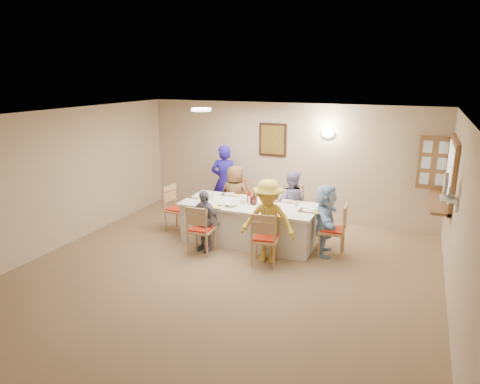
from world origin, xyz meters
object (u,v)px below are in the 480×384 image
at_px(serving_hatch, 451,173).
at_px(diner_front_left, 204,221).
at_px(desk_fan, 448,188).
at_px(caregiver, 225,182).
at_px(diner_back_right, 291,203).
at_px(chair_back_left, 237,203).
at_px(chair_left_end, 178,209).
at_px(chair_back_right, 292,210).
at_px(condiment_ketchup, 249,196).
at_px(chair_right_end, 332,229).
at_px(chair_front_right, 265,238).
at_px(diner_front_right, 268,221).
at_px(chair_front_left, 201,229).
at_px(diner_right_end, 325,220).
at_px(diner_back_left, 235,197).
at_px(dining_table, 250,223).

bearing_deg(serving_hatch, diner_front_left, -160.48).
xyz_separation_m(desk_fan, caregiver, (-4.28, 1.78, -0.74)).
relative_size(diner_back_right, caregiver, 0.80).
xyz_separation_m(chair_back_left, chair_left_end, (-0.95, -0.80, -0.02)).
distance_m(serving_hatch, desk_fan, 1.36).
xyz_separation_m(chair_back_right, condiment_ketchup, (-0.63, -0.75, 0.41)).
bearing_deg(diner_back_right, chair_right_end, 141.55).
xyz_separation_m(chair_back_right, chair_left_end, (-2.15, -0.80, -0.01)).
bearing_deg(chair_front_right, diner_front_right, -98.67).
height_order(diner_front_left, diner_front_right, diner_front_right).
bearing_deg(chair_left_end, desk_fan, -92.14).
relative_size(desk_fan, chair_back_right, 0.31).
bearing_deg(diner_front_right, caregiver, 127.66).
bearing_deg(chair_front_left, diner_right_end, -162.95).
relative_size(chair_front_left, chair_front_right, 0.96).
bearing_deg(chair_back_right, chair_front_right, -101.31).
bearing_deg(diner_back_right, condiment_ketchup, 41.95).
relative_size(chair_front_right, diner_back_right, 0.72).
height_order(diner_back_left, caregiver, caregiver).
height_order(chair_front_right, diner_front_right, diner_front_right).
bearing_deg(chair_left_end, chair_right_end, -84.57).
distance_m(chair_back_left, diner_front_right, 1.92).
height_order(serving_hatch, desk_fan, serving_hatch).
height_order(serving_hatch, chair_front_right, serving_hatch).
relative_size(chair_back_right, diner_back_left, 0.73).
bearing_deg(diner_front_right, chair_left_end, 158.07).
distance_m(desk_fan, chair_front_right, 2.84).
height_order(chair_right_end, caregiver, caregiver).
bearing_deg(serving_hatch, chair_left_end, -171.67).
bearing_deg(chair_back_left, chair_left_end, -148.40).
bearing_deg(chair_left_end, diner_back_right, -67.02).
bearing_deg(chair_back_left, chair_back_right, -8.50).
xyz_separation_m(chair_front_left, chair_right_end, (2.15, 0.80, 0.02)).
xyz_separation_m(chair_back_left, diner_back_left, (0.00, -0.12, 0.16)).
xyz_separation_m(chair_back_left, chair_front_left, (0.00, -1.60, -0.04)).
bearing_deg(caregiver, diner_right_end, 142.58).
height_order(chair_back_left, chair_front_left, chair_back_left).
distance_m(chair_left_end, diner_right_end, 2.97).
xyz_separation_m(chair_front_left, chair_front_right, (1.20, 0.00, 0.02)).
relative_size(chair_front_right, chair_right_end, 0.99).
distance_m(desk_fan, chair_back_left, 4.22).
bearing_deg(caregiver, chair_front_left, 90.54).
relative_size(desk_fan, chair_front_left, 0.33).
bearing_deg(diner_back_left, condiment_ketchup, 132.15).
distance_m(chair_right_end, diner_back_left, 2.26).
bearing_deg(diner_front_right, serving_hatch, 22.65).
relative_size(chair_front_left, chair_left_end, 0.96).
height_order(serving_hatch, dining_table, serving_hatch).
height_order(chair_front_right, chair_left_end, same).
relative_size(chair_back_left, caregiver, 0.60).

